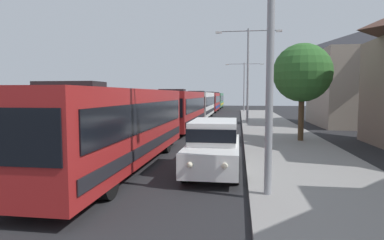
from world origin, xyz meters
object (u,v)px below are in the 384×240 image
object	(u,v)px
white_suv	(214,144)
roadside_tree	(302,73)
bus_rear	(216,100)
bus_middle	(200,104)
bus_fourth_in_line	(210,101)
streetlamp_mid	(248,66)
streetlamp_far	(244,81)
bus_second_in_line	(181,109)
bus_lead	(119,124)

from	to	relation	value
white_suv	roadside_tree	distance (m)	9.45
bus_rear	bus_middle	bearing A→B (deg)	-90.00
bus_fourth_in_line	bus_rear	xyz separation A→B (m)	(0.00, 13.09, 0.00)
streetlamp_mid	roadside_tree	distance (m)	11.97
bus_rear	streetlamp_far	world-z (taller)	streetlamp_far
bus_second_in_line	bus_fourth_in_line	xyz separation A→B (m)	(-0.00, 26.04, -0.00)
bus_rear	white_suv	xyz separation A→B (m)	(3.70, -52.72, -0.66)
bus_lead	white_suv	world-z (taller)	bus_lead
bus_fourth_in_line	roadside_tree	bearing A→B (deg)	-75.57
bus_lead	bus_middle	world-z (taller)	same
streetlamp_mid	streetlamp_far	xyz separation A→B (m)	(-0.00, 22.25, -0.54)
bus_lead	streetlamp_far	distance (m)	41.86
bus_fourth_in_line	roadside_tree	world-z (taller)	roadside_tree
bus_rear	white_suv	bearing A→B (deg)	-85.99
white_suv	bus_fourth_in_line	bearing A→B (deg)	95.33
streetlamp_far	roadside_tree	world-z (taller)	streetlamp_far
roadside_tree	bus_second_in_line	bearing A→B (deg)	144.48
bus_second_in_line	bus_rear	distance (m)	39.13
streetlamp_mid	roadside_tree	world-z (taller)	streetlamp_mid
bus_middle	white_suv	size ratio (longest dim) A/B	2.26
streetlamp_far	bus_second_in_line	bearing A→B (deg)	-100.94
bus_lead	bus_second_in_line	xyz separation A→B (m)	(-0.00, 13.44, -0.00)
bus_lead	bus_second_in_line	bearing A→B (deg)	90.00
bus_second_in_line	white_suv	size ratio (longest dim) A/B	2.26
bus_lead	bus_fourth_in_line	distance (m)	39.49
bus_second_in_line	streetlamp_far	size ratio (longest dim) A/B	1.46
bus_second_in_line	roadside_tree	xyz separation A→B (m)	(8.21, -5.86, 2.39)
bus_second_in_line	bus_middle	bearing A→B (deg)	90.00
bus_lead	bus_fourth_in_line	bearing A→B (deg)	90.00
bus_fourth_in_line	white_suv	distance (m)	39.81
bus_lead	bus_rear	world-z (taller)	same
bus_middle	streetlamp_far	bearing A→B (deg)	70.42
bus_lead	bus_fourth_in_line	size ratio (longest dim) A/B	1.11
bus_lead	bus_middle	xyz separation A→B (m)	(-0.00, 26.21, -0.00)
bus_lead	bus_middle	size ratio (longest dim) A/B	1.06
white_suv	streetlamp_mid	xyz separation A→B (m)	(1.70, 19.28, 4.49)
streetlamp_far	bus_middle	bearing A→B (deg)	-109.58
bus_rear	streetlamp_mid	distance (m)	34.09
bus_fourth_in_line	bus_rear	world-z (taller)	same
white_suv	streetlamp_far	world-z (taller)	streetlamp_far
white_suv	streetlamp_mid	world-z (taller)	streetlamp_mid
white_suv	bus_lead	bearing A→B (deg)	177.78
streetlamp_mid	bus_second_in_line	bearing A→B (deg)	-133.49
bus_fourth_in_line	bus_rear	distance (m)	13.09
bus_middle	bus_rear	size ratio (longest dim) A/B	1.00
bus_fourth_in_line	streetlamp_mid	world-z (taller)	streetlamp_mid
bus_middle	streetlamp_mid	bearing A→B (deg)	-52.64
streetlamp_mid	roadside_tree	xyz separation A→B (m)	(2.81, -11.55, -1.44)
white_suv	bus_rear	bearing A→B (deg)	94.01
bus_second_in_line	bus_middle	distance (m)	12.76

